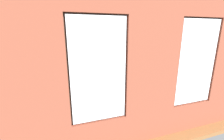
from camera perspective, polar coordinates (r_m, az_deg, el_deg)
The scene contains 20 objects.
ground_plane at distance 5.81m, azimuth 0.03°, elevation -9.65°, with size 7.30×5.79×0.10m, color brown.
brick_wall_with_windows at distance 3.12m, azimuth 14.93°, elevation -0.83°, with size 6.70×0.30×3.12m.
white_wall_right at distance 5.14m, azimuth -36.66°, elevation 2.99°, with size 0.10×4.79×3.12m, color white.
couch_by_window at distance 3.92m, azimuth 1.64°, elevation -16.25°, with size 1.99×0.87×0.80m.
couch_left at distance 6.94m, azimuth 21.23°, elevation -3.21°, with size 1.01×2.13×0.80m.
coffee_table at distance 5.64m, azimuth -4.84°, elevation -5.54°, with size 1.49×0.75×0.45m.
cup_ceramic at distance 5.53m, azimuth -3.46°, elevation -4.85°, with size 0.07×0.07×0.09m, color #B23D38.
candle_jar at distance 5.82m, azimuth -1.25°, elevation -3.74°, with size 0.08×0.08×0.10m, color #B7333D.
table_plant_small at distance 5.63m, azimuth -6.95°, elevation -3.93°, with size 0.12×0.12×0.19m.
remote_silver at distance 5.61m, azimuth -4.86°, elevation -4.91°, with size 0.05×0.17×0.02m, color #B2B2B7.
media_console at distance 5.49m, azimuth -31.26°, elevation -10.13°, with size 1.12×0.42×0.47m, color black.
tv_flatscreen at distance 5.29m, azimuth -32.10°, elevation -4.19°, with size 1.04×0.20×0.72m.
papasan_chair at distance 6.79m, azimuth -12.24°, elevation -2.03°, with size 1.01×1.01×0.66m.
potted_plant_corner_near_left at distance 8.38m, azimuth 14.21°, elevation 3.70°, with size 1.10×0.91×1.53m.
potted_plant_corner_far_left at distance 5.64m, azimuth 35.66°, elevation -3.78°, with size 0.99×1.11×1.31m.
potted_plant_mid_room_small at distance 6.71m, azimuth 6.22°, elevation -2.77°, with size 0.33×0.33×0.52m.
potted_plant_near_tv at distance 4.34m, azimuth -27.45°, elevation -10.86°, with size 0.76×0.73×1.16m.
potted_plant_between_couches at distance 4.47m, azimuth 19.30°, elevation -8.49°, with size 0.65×0.65×1.04m.
potted_plant_by_left_couch at distance 7.87m, azimuth 12.17°, elevation -0.33°, with size 0.43×0.43×0.52m.
potted_plant_foreground_right at distance 7.16m, azimuth -26.09°, elevation -1.02°, with size 0.83×0.72×1.27m.
Camera 1 is at (1.69, 5.01, 2.34)m, focal length 24.00 mm.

